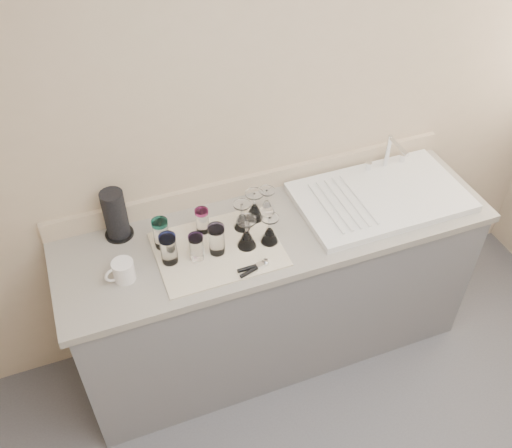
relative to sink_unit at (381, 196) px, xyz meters
name	(u,v)px	position (x,y,z in m)	size (l,w,h in m)	color
room_envelope	(470,343)	(-0.55, -1.20, 0.64)	(3.54, 3.50, 2.52)	#504F54
counter_unit	(274,290)	(-0.55, 0.00, -0.47)	(2.06, 0.62, 0.90)	slate
sink_unit	(381,196)	(0.00, 0.00, 0.00)	(0.82, 0.50, 0.22)	white
dish_towel	(218,249)	(-0.85, -0.05, -0.02)	(0.55, 0.42, 0.01)	white
tumbler_teal	(161,233)	(-1.08, 0.06, 0.06)	(0.07, 0.07, 0.15)	white
tumbler_purple	(202,221)	(-0.88, 0.08, 0.05)	(0.06, 0.06, 0.13)	white
tumbler_magenta	(169,249)	(-1.07, -0.05, 0.06)	(0.07, 0.07, 0.15)	white
tumbler_blue	(196,247)	(-0.96, -0.07, 0.05)	(0.07, 0.07, 0.13)	white
tumbler_lavender	(217,239)	(-0.86, -0.07, 0.06)	(0.07, 0.07, 0.15)	white
goblet_back_left	(242,219)	(-0.71, 0.04, 0.04)	(0.08, 0.08, 0.14)	white
goblet_back_right	(254,210)	(-0.63, 0.08, 0.04)	(0.09, 0.09, 0.15)	white
goblet_front_left	(247,237)	(-0.73, -0.08, 0.04)	(0.09, 0.09, 0.16)	white
goblet_front_right	(269,233)	(-0.62, -0.09, 0.04)	(0.08, 0.08, 0.15)	white
goblet_extra	(267,205)	(-0.56, 0.10, 0.03)	(0.08, 0.08, 0.14)	white
can_opener	(253,268)	(-0.75, -0.23, 0.00)	(0.14, 0.06, 0.02)	silver
white_mug	(123,271)	(-1.28, -0.07, 0.03)	(0.14, 0.11, 0.10)	white
paper_towel_roll	(115,215)	(-1.25, 0.20, 0.10)	(0.13, 0.13, 0.24)	black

